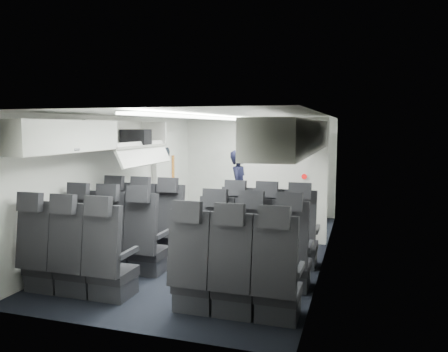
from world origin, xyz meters
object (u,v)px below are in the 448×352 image
Objects in this scene: galley_unit at (299,175)px; boarding_door at (165,177)px; seat_row_mid at (182,248)px; carry_on_bag at (136,137)px; flight_attendant at (240,190)px; seat_row_rear at (150,269)px; seat_row_front at (205,232)px.

boarding_door is at bearing -155.72° from galley_unit.
carry_on_bag is (-1.39, 1.37, 1.40)m from seat_row_mid.
carry_on_bag is at bearing -129.95° from galley_unit.
flight_attendant is at bearing 43.91° from carry_on_bag.
seat_row_mid is 2.17× the size of flight_attendant.
seat_row_rear is 1.75× the size of galley_unit.
seat_row_rear is 2.17× the size of flight_attendant.
boarding_door reaches higher than flight_attendant.
flight_attendant is (-0.00, 1.95, 0.36)m from seat_row_front.
flight_attendant reaches higher than seat_row_mid.
galley_unit is at bearing 46.95° from carry_on_bag.
seat_row_mid is 1.75× the size of galley_unit.
carry_on_bag reaches higher than seat_row_front.
seat_row_front is at bearing -179.43° from flight_attendant.
carry_on_bag is (-1.38, -1.48, 1.03)m from flight_attendant.
seat_row_rear is 3.77m from flight_attendant.
carry_on_bag is at bearing 135.43° from seat_row_mid.
seat_row_mid is 0.90m from seat_row_rear.
seat_row_mid is at bearing -179.47° from flight_attendant.
seat_row_front is at bearing 90.00° from seat_row_rear.
seat_row_front is 0.90m from seat_row_mid.
seat_row_front is 1.80m from seat_row_rear.
flight_attendant is at bearing -126.14° from galley_unit.
seat_row_front is 1.98m from flight_attendant.
galley_unit is (0.95, 4.15, 0.55)m from seat_row_mid.
boarding_door is 1.21× the size of flight_attendant.
boarding_door is 1.65m from flight_attendant.
seat_row_rear is at bearing -61.63° from carry_on_bag.
carry_on_bag reaches higher than seat_row_rear.
seat_row_rear is at bearing -67.13° from boarding_door.
boarding_door is at bearing 118.77° from seat_row_mid.
boarding_door is at bearing 112.87° from seat_row_rear.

